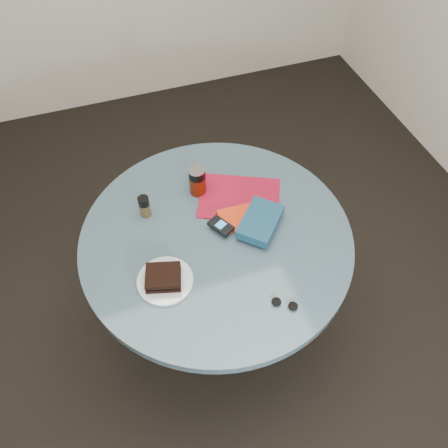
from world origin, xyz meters
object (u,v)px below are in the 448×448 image
object	(u,v)px
pepper_grinder	(145,206)
magazine	(239,198)
sandwich	(163,277)
red_book	(242,217)
headphones	(285,304)
plate	(165,281)
mp3_player	(221,226)
novel	(260,222)
soda_can	(197,181)
table	(217,259)

from	to	relation	value
pepper_grinder	magazine	distance (m)	0.37
sandwich	magazine	world-z (taller)	sandwich
red_book	magazine	bearing A→B (deg)	77.11
sandwich	headphones	bearing A→B (deg)	-30.94
sandwich	plate	bearing A→B (deg)	15.00
mp3_player	headphones	distance (m)	0.37
plate	mp3_player	world-z (taller)	mp3_player
pepper_grinder	red_book	xyz separation A→B (m)	(0.34, -0.14, -0.04)
plate	headphones	bearing A→B (deg)	-31.33
novel	soda_can	bearing A→B (deg)	76.38
soda_can	red_book	bearing A→B (deg)	-58.73
table	novel	world-z (taller)	novel
plate	novel	bearing A→B (deg)	16.00
plate	sandwich	world-z (taller)	sandwich
red_book	mp3_player	xyz separation A→B (m)	(-0.09, -0.02, 0.01)
pepper_grinder	magazine	size ratio (longest dim) A/B	0.30
novel	table	bearing A→B (deg)	124.92
sandwich	red_book	bearing A→B (deg)	26.43
plate	pepper_grinder	bearing A→B (deg)	89.36
soda_can	red_book	distance (m)	0.23
table	sandwich	distance (m)	0.33
table	magazine	world-z (taller)	magazine
sandwich	soda_can	xyz separation A→B (m)	(0.23, 0.36, 0.03)
table	soda_can	bearing A→B (deg)	90.50
red_book	headphones	world-z (taller)	red_book
red_book	mp3_player	bearing A→B (deg)	-163.80
plate	novel	size ratio (longest dim) A/B	1.01
sandwich	novel	bearing A→B (deg)	15.99
plate	magazine	xyz separation A→B (m)	(0.37, 0.27, -0.00)
mp3_player	plate	bearing A→B (deg)	-149.42
novel	mp3_player	bearing A→B (deg)	118.83
soda_can	headphones	xyz separation A→B (m)	(0.12, -0.57, -0.05)
magazine	sandwich	bearing A→B (deg)	-118.79
table	mp3_player	distance (m)	0.19
table	mp3_player	world-z (taller)	mp3_player
mp3_player	pepper_grinder	bearing A→B (deg)	146.26
soda_can	pepper_grinder	world-z (taller)	soda_can
table	magazine	size ratio (longest dim) A/B	3.22
headphones	sandwich	bearing A→B (deg)	149.06
magazine	red_book	world-z (taller)	red_book
table	mp3_player	bearing A→B (deg)	29.53
pepper_grinder	headphones	bearing A→B (deg)	-56.60
table	soda_can	world-z (taller)	soda_can
pepper_grinder	novel	bearing A→B (deg)	-27.28
plate	pepper_grinder	xyz separation A→B (m)	(0.00, 0.31, 0.04)
plate	novel	xyz separation A→B (m)	(0.39, 0.11, 0.03)
table	magazine	xyz separation A→B (m)	(0.14, 0.14, 0.17)
table	pepper_grinder	world-z (taller)	pepper_grinder
novel	mp3_player	size ratio (longest dim) A/B	1.80
red_book	novel	xyz separation A→B (m)	(0.05, -0.06, 0.03)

